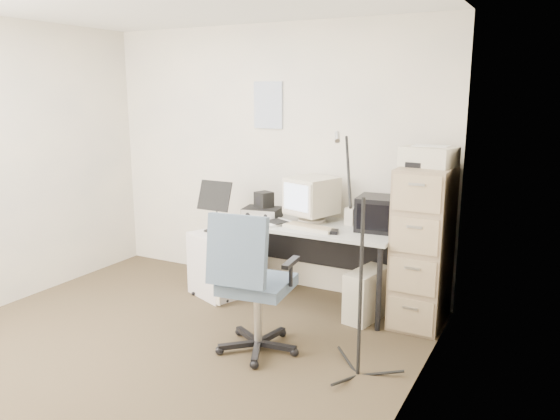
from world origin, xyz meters
The scene contains 21 objects.
floor centered at (0.00, 0.00, -0.01)m, with size 3.60×3.60×0.01m, color #403626.
wall_back centered at (0.00, 1.80, 1.25)m, with size 3.60×0.02×2.50m, color #F7E8C5.
wall_right centered at (1.80, 0.00, 1.25)m, with size 0.02×3.60×2.50m, color #F7E8C5.
wall_calendar centered at (-0.02, 1.79, 1.75)m, with size 0.30×0.02×0.44m, color white.
filing_cabinet centered at (1.58, 1.48, 0.65)m, with size 0.40×0.60×1.30m, color #90785C.
printer centered at (1.58, 1.51, 1.38)m, with size 0.40×0.27×0.16m, color beige.
desk centered at (0.63, 1.45, 0.36)m, with size 1.50×0.70×0.73m, color beige.
crt_monitor centered at (0.56, 1.54, 0.93)m, with size 0.36×0.38×0.40m, color beige.
crt_tv centered at (1.17, 1.53, 0.87)m, with size 0.32×0.33×0.29m, color black.
desk_speaker centered at (0.91, 1.58, 0.81)m, with size 0.08×0.08×0.15m, color beige.
keyboard centered at (0.66, 1.28, 0.74)m, with size 0.46×0.16×0.03m, color beige.
mouse centered at (0.90, 1.25, 0.75)m, with size 0.06×0.10×0.03m, color black.
radio_receiver centered at (0.09, 1.47, 0.78)m, with size 0.33×0.24×0.10m, color black.
radio_speaker centered at (0.09, 1.49, 0.90)m, with size 0.14×0.13×0.14m, color black.
papers centered at (0.29, 1.30, 0.74)m, with size 0.22×0.30×0.02m, color white.
pc_tower centered at (1.17, 1.34, 0.21)m, with size 0.20×0.46×0.43m, color beige.
office_chair centered at (0.65, 0.41, 0.53)m, with size 0.62×0.62×1.07m, color #3E4F63.
side_cart centered at (-0.25, 1.22, 0.30)m, with size 0.48×0.38×0.59m, color silver.
music_stand centered at (-0.30, 1.29, 0.84)m, with size 0.33×0.18×0.49m, color black.
headphones centered at (-0.24, 1.27, 0.64)m, with size 0.15×0.15×0.03m, color black.
mic_stand centered at (1.43, 0.42, 0.80)m, with size 0.02×0.02×1.60m, color black.
Camera 1 is at (2.54, -2.82, 1.89)m, focal length 35.00 mm.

